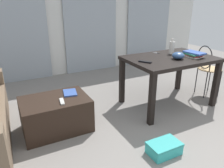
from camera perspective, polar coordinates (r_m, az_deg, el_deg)
ground_plane at (r=3.44m, az=8.98°, el=-6.00°), size 8.82×8.82×0.00m
wall_back at (r=5.04m, az=-5.92°, el=17.42°), size 6.05×0.10×2.46m
curtains at (r=4.97m, az=-5.47°, el=15.58°), size 4.31×0.03×2.15m
coffee_table at (r=2.87m, az=-14.37°, el=-7.59°), size 0.81×0.57×0.42m
craft_table at (r=3.39m, az=14.77°, el=5.10°), size 1.29×0.87×0.76m
wire_chair at (r=3.98m, az=23.49°, el=4.61°), size 0.38×0.41×0.86m
bottle_near at (r=3.57m, az=15.30°, el=9.16°), size 0.08×0.08×0.24m
bowl at (r=3.28m, az=16.82°, el=7.09°), size 0.17×0.17×0.10m
book_stack at (r=3.49m, az=20.49°, el=7.27°), size 0.24×0.31×0.07m
tv_remote_on_table at (r=3.01m, az=8.55°, el=5.73°), size 0.13×0.18×0.02m
scissors at (r=3.57m, az=11.64°, el=7.86°), size 0.05×0.12×0.00m
tv_remote_primary at (r=2.66m, az=-12.87°, el=-4.44°), size 0.07×0.18×0.02m
magazine at (r=2.89m, az=-10.86°, el=-2.21°), size 0.20×0.25×0.02m
shoebox at (r=2.51m, az=13.35°, el=-15.89°), size 0.35×0.23×0.13m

